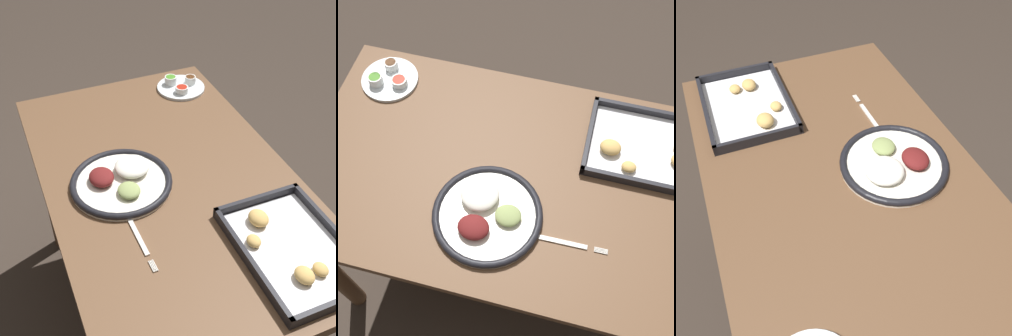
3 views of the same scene
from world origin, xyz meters
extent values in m
plane|color=#382D26|center=(0.00, 0.00, 0.00)|extent=(8.00, 8.00, 0.00)
cube|color=brown|center=(0.00, 0.00, 0.71)|extent=(1.16, 0.70, 0.03)
cylinder|color=brown|center=(0.53, -0.30, 0.35)|extent=(0.06, 0.06, 0.70)
cylinder|color=brown|center=(0.53, 0.30, 0.35)|extent=(0.06, 0.06, 0.70)
cylinder|color=white|center=(-0.02, -0.14, 0.73)|extent=(0.29, 0.29, 0.01)
torus|color=black|center=(-0.02, -0.14, 0.74)|extent=(0.29, 0.29, 0.02)
ellipsoid|color=white|center=(-0.05, -0.09, 0.76)|extent=(0.10, 0.10, 0.04)
ellipsoid|color=maroon|center=(-0.04, -0.19, 0.75)|extent=(0.08, 0.07, 0.03)
ellipsoid|color=#8C9E5B|center=(0.03, -0.13, 0.75)|extent=(0.07, 0.06, 0.02)
cube|color=silver|center=(0.17, -0.16, 0.73)|extent=(0.17, 0.02, 0.00)
cylinder|color=silver|center=(0.28, -0.16, 0.73)|extent=(0.04, 0.00, 0.00)
cylinder|color=silver|center=(0.28, -0.16, 0.73)|extent=(0.04, 0.00, 0.00)
cylinder|color=silver|center=(0.28, -0.16, 0.73)|extent=(0.04, 0.00, 0.00)
cylinder|color=silver|center=(0.28, -0.15, 0.73)|extent=(0.04, 0.00, 0.00)
cube|color=black|center=(0.37, 0.18, 0.73)|extent=(0.36, 0.26, 0.01)
cube|color=silver|center=(0.37, 0.18, 0.73)|extent=(0.33, 0.24, 0.00)
cube|color=black|center=(0.37, 0.05, 0.74)|extent=(0.36, 0.01, 0.03)
cube|color=black|center=(0.37, 0.30, 0.74)|extent=(0.36, 0.01, 0.03)
cube|color=black|center=(0.20, 0.18, 0.74)|extent=(0.01, 0.26, 0.03)
cube|color=black|center=(0.54, 0.18, 0.74)|extent=(0.01, 0.26, 0.03)
ellipsoid|color=tan|center=(0.32, 0.09, 0.74)|extent=(0.04, 0.03, 0.02)
ellipsoid|color=tan|center=(0.46, 0.15, 0.75)|extent=(0.05, 0.04, 0.03)
ellipsoid|color=tan|center=(0.26, 0.14, 0.75)|extent=(0.06, 0.05, 0.03)
ellipsoid|color=tan|center=(0.45, 0.19, 0.74)|extent=(0.04, 0.03, 0.02)
camera|label=1|loc=(0.94, -0.39, 1.63)|focal=50.00mm
camera|label=2|loc=(0.15, -0.61, 1.86)|focal=50.00mm
camera|label=3|loc=(-0.64, 0.25, 1.50)|focal=42.00mm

